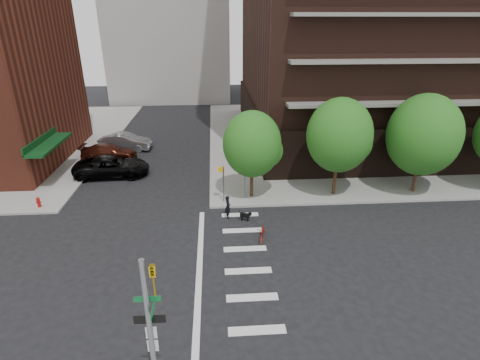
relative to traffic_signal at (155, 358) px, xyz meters
name	(u,v)px	position (x,y,z in m)	size (l,w,h in m)	color
ground	(189,273)	(0.47, 7.49, -2.70)	(120.00, 120.00, 0.00)	black
sidewalk_ne	(385,134)	(20.97, 30.99, -2.62)	(39.00, 33.00, 0.15)	gray
crosswalk	(233,272)	(2.68, 7.49, -2.69)	(3.85, 13.00, 0.01)	silver
tree_a	(252,144)	(4.47, 15.99, 1.35)	(4.00, 4.00, 5.90)	#301E11
tree_b	(339,135)	(10.47, 15.99, 1.85)	(4.50, 4.50, 6.65)	#301E11
tree_c	(424,135)	(16.47, 15.99, 1.75)	(5.00, 5.00, 6.80)	#301E11
traffic_signal	(155,358)	(0.00, 0.00, 0.00)	(0.90, 0.75, 6.00)	slate
pedestrian_signal	(228,178)	(2.79, 15.42, -0.84)	(2.18, 0.67, 2.60)	slate
fire_hydrant	(38,202)	(-10.03, 15.29, -2.15)	(0.24, 0.24, 0.73)	#A50C0C
parked_car_black	(112,167)	(-6.48, 20.90, -1.88)	(5.91, 2.73, 1.64)	black
parked_car_maroon	(109,152)	(-7.73, 24.98, -1.98)	(4.93, 2.00, 1.43)	#42180E
parked_car_silver	(126,142)	(-6.79, 27.68, -1.87)	(5.02, 1.75, 1.65)	gray
scooter	(262,232)	(4.57, 10.49, -2.26)	(0.58, 1.66, 0.87)	maroon
dog_walker	(228,207)	(2.67, 13.20, -1.92)	(0.37, 0.57, 1.56)	black
dog	(246,215)	(3.77, 12.70, -2.31)	(0.74, 0.43, 0.62)	black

